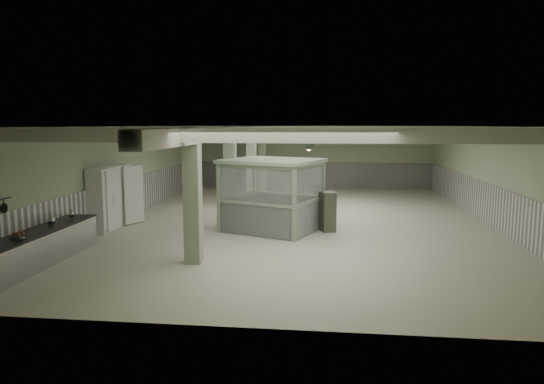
# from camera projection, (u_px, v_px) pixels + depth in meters

# --- Properties ---
(floor) EXTENTS (20.00, 20.00, 0.00)m
(floor) POSITION_uv_depth(u_px,v_px,m) (300.00, 221.00, 18.61)
(floor) COLOR beige
(floor) RESTS_ON ground
(ceiling) EXTENTS (14.00, 20.00, 0.02)m
(ceiling) POSITION_uv_depth(u_px,v_px,m) (301.00, 126.00, 18.11)
(ceiling) COLOR silver
(ceiling) RESTS_ON wall_back
(wall_back) EXTENTS (14.00, 0.02, 3.60)m
(wall_back) POSITION_uv_depth(u_px,v_px,m) (310.00, 157.00, 28.20)
(wall_back) COLOR #A3B591
(wall_back) RESTS_ON floor
(wall_front) EXTENTS (14.00, 0.02, 3.60)m
(wall_front) POSITION_uv_depth(u_px,v_px,m) (269.00, 232.00, 8.52)
(wall_front) COLOR #A3B591
(wall_front) RESTS_ON floor
(wall_left) EXTENTS (0.02, 20.00, 3.60)m
(wall_left) POSITION_uv_depth(u_px,v_px,m) (123.00, 172.00, 19.14)
(wall_left) COLOR #A3B591
(wall_left) RESTS_ON floor
(wall_right) EXTENTS (0.02, 20.00, 3.60)m
(wall_right) POSITION_uv_depth(u_px,v_px,m) (493.00, 176.00, 17.58)
(wall_right) COLOR #A3B591
(wall_right) RESTS_ON floor
(wainscot_left) EXTENTS (0.05, 19.90, 1.50)m
(wainscot_left) POSITION_uv_depth(u_px,v_px,m) (125.00, 198.00, 19.28)
(wainscot_left) COLOR white
(wainscot_left) RESTS_ON floor
(wainscot_right) EXTENTS (0.05, 19.90, 1.50)m
(wainscot_right) POSITION_uv_depth(u_px,v_px,m) (490.00, 205.00, 17.73)
(wainscot_right) COLOR white
(wainscot_right) RESTS_ON floor
(wainscot_back) EXTENTS (13.90, 0.05, 1.50)m
(wainscot_back) POSITION_uv_depth(u_px,v_px,m) (309.00, 175.00, 28.32)
(wainscot_back) COLOR white
(wainscot_back) RESTS_ON floor
(girder) EXTENTS (0.45, 19.90, 0.40)m
(girder) POSITION_uv_depth(u_px,v_px,m) (235.00, 132.00, 18.42)
(girder) COLOR beige
(girder) RESTS_ON ceiling
(beam_a) EXTENTS (13.90, 0.35, 0.32)m
(beam_a) POSITION_uv_depth(u_px,v_px,m) (282.00, 136.00, 10.76)
(beam_a) COLOR beige
(beam_a) RESTS_ON ceiling
(beam_b) EXTENTS (13.90, 0.35, 0.32)m
(beam_b) POSITION_uv_depth(u_px,v_px,m) (291.00, 134.00, 13.22)
(beam_b) COLOR beige
(beam_b) RESTS_ON ceiling
(beam_c) EXTENTS (13.90, 0.35, 0.32)m
(beam_c) POSITION_uv_depth(u_px,v_px,m) (296.00, 132.00, 15.68)
(beam_c) COLOR beige
(beam_c) RESTS_ON ceiling
(beam_d) EXTENTS (13.90, 0.35, 0.32)m
(beam_d) POSITION_uv_depth(u_px,v_px,m) (301.00, 131.00, 18.14)
(beam_d) COLOR beige
(beam_d) RESTS_ON ceiling
(beam_e) EXTENTS (13.90, 0.35, 0.32)m
(beam_e) POSITION_uv_depth(u_px,v_px,m) (304.00, 130.00, 20.60)
(beam_e) COLOR beige
(beam_e) RESTS_ON ceiling
(beam_f) EXTENTS (13.90, 0.35, 0.32)m
(beam_f) POSITION_uv_depth(u_px,v_px,m) (306.00, 130.00, 23.06)
(beam_f) COLOR beige
(beam_f) RESTS_ON ceiling
(beam_g) EXTENTS (13.90, 0.35, 0.32)m
(beam_g) POSITION_uv_depth(u_px,v_px,m) (308.00, 129.00, 25.52)
(beam_g) COLOR beige
(beam_g) RESTS_ON ceiling
(column_a) EXTENTS (0.42, 0.42, 3.60)m
(column_a) POSITION_uv_depth(u_px,v_px,m) (193.00, 196.00, 12.73)
(column_a) COLOR #92A988
(column_a) RESTS_ON floor
(column_b) EXTENTS (0.42, 0.42, 3.60)m
(column_b) POSITION_uv_depth(u_px,v_px,m) (230.00, 176.00, 17.65)
(column_b) COLOR #92A988
(column_b) RESTS_ON floor
(column_c) EXTENTS (0.42, 0.42, 3.60)m
(column_c) POSITION_uv_depth(u_px,v_px,m) (251.00, 165.00, 22.58)
(column_c) COLOR #92A988
(column_c) RESTS_ON floor
(column_d) EXTENTS (0.42, 0.42, 3.60)m
(column_d) POSITION_uv_depth(u_px,v_px,m) (263.00, 159.00, 26.51)
(column_d) COLOR #92A988
(column_d) RESTS_ON floor
(pendant_front) EXTENTS (0.44, 0.44, 0.22)m
(pendant_front) POSITION_uv_depth(u_px,v_px,m) (309.00, 147.00, 13.21)
(pendant_front) COLOR #2E3E2F
(pendant_front) RESTS_ON ceiling
(pendant_mid) EXTENTS (0.44, 0.44, 0.22)m
(pendant_mid) POSITION_uv_depth(u_px,v_px,m) (314.00, 141.00, 18.62)
(pendant_mid) COLOR #2E3E2F
(pendant_mid) RESTS_ON ceiling
(pendant_back) EXTENTS (0.44, 0.44, 0.22)m
(pendant_back) POSITION_uv_depth(u_px,v_px,m) (317.00, 137.00, 23.54)
(pendant_back) COLOR #2E3E2F
(pendant_back) RESTS_ON ceiling
(prep_counter) EXTENTS (0.95, 5.49, 0.91)m
(prep_counter) POSITION_uv_depth(u_px,v_px,m) (29.00, 251.00, 12.38)
(prep_counter) COLOR #ACABB0
(prep_counter) RESTS_ON floor
(pitcher_near) EXTENTS (0.21, 0.23, 0.25)m
(pitcher_near) POSITION_uv_depth(u_px,v_px,m) (71.00, 213.00, 14.52)
(pitcher_near) COLOR #ACABB0
(pitcher_near) RESTS_ON prep_counter
(pitcher_far) EXTENTS (0.28, 0.30, 0.32)m
(pitcher_far) POSITION_uv_depth(u_px,v_px,m) (51.00, 219.00, 13.44)
(pitcher_far) COLOR #ACABB0
(pitcher_far) RESTS_ON prep_counter
(veg_colander) EXTENTS (0.44, 0.44, 0.17)m
(veg_colander) POSITION_uv_depth(u_px,v_px,m) (18.00, 236.00, 11.79)
(veg_colander) COLOR #3A393E
(veg_colander) RESTS_ON prep_counter
(skillet_far) EXTENTS (0.03, 0.24, 0.24)m
(skillet_far) POSITION_uv_depth(u_px,v_px,m) (4.00, 208.00, 11.90)
(skillet_far) COLOR black
(skillet_far) RESTS_ON hook_rail
(walkin_cooler) EXTENTS (0.97, 2.42, 2.21)m
(walkin_cooler) POSITION_uv_depth(u_px,v_px,m) (111.00, 197.00, 17.24)
(walkin_cooler) COLOR white
(walkin_cooler) RESTS_ON floor
(guard_booth) EXTENTS (3.84, 3.58, 2.49)m
(guard_booth) POSITION_uv_depth(u_px,v_px,m) (272.00, 182.00, 16.78)
(guard_booth) COLOR gray
(guard_booth) RESTS_ON floor
(filing_cabinet) EXTENTS (0.63, 0.74, 1.37)m
(filing_cabinet) POSITION_uv_depth(u_px,v_px,m) (327.00, 211.00, 16.76)
(filing_cabinet) COLOR #515144
(filing_cabinet) RESTS_ON floor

